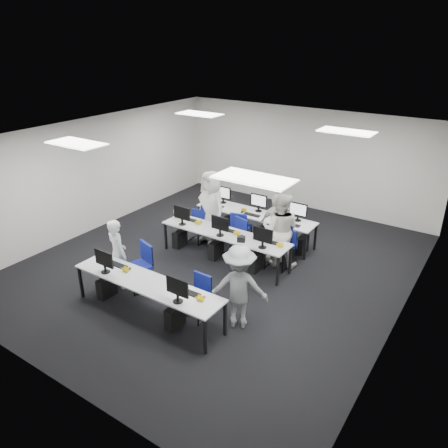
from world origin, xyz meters
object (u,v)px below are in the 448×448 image
Objects in this scene: desk_front at (147,284)px; chair_5 at (212,226)px; chair_3 at (236,243)px; chair_7 at (288,250)px; chair_0 at (139,275)px; chair_4 at (278,254)px; desk_mid at (224,235)px; student_2 at (212,207)px; student_3 at (276,228)px; chair_1 at (197,304)px; chair_2 at (196,232)px; student_1 at (280,230)px; student_0 at (118,253)px; photographer at (239,287)px; chair_6 at (241,234)px.

chair_5 is (-0.99, 3.51, -0.38)m from desk_front.
chair_7 is (1.20, 0.40, -0.01)m from chair_3.
chair_4 is at bearing 68.76° from chair_0.
desk_mid is 0.60m from chair_3.
chair_0 is (-0.82, -1.98, -0.37)m from desk_mid.
student_3 is (1.85, -0.06, -0.10)m from student_2.
chair_2 is at bearing 129.02° from chair_1.
student_3 is at bearing -167.00° from chair_7.
desk_front is at bearing 54.85° from student_1.
student_2 is at bearing 176.57° from chair_3.
chair_7 is at bearing 70.36° from desk_front.
student_0 reaches higher than chair_7.
chair_3 is 0.91× the size of chair_4.
chair_7 is at bearing -122.41° from student_1.
chair_4 is at bearing -30.19° from student_3.
student_2 reaches higher than student_1.
student_2 reaches higher than chair_3.
photographer is (0.44, -2.47, -0.07)m from student_1.
desk_mid is 1.04m from chair_6.
chair_5 is at bearing -72.34° from photographer.
student_3 is (2.16, 0.21, 0.58)m from chair_2.
chair_0 is 0.63m from student_0.
student_1 is at bearing -104.75° from photographer.
chair_6 is 0.60× the size of student_0.
chair_6 is 1.27m from student_3.
chair_5 is 1.12× the size of chair_7.
chair_1 is 0.46× the size of student_2.
chair_1 is 0.53× the size of photographer.
photographer is (2.47, -2.63, -0.13)m from student_2.
chair_5 is 0.67m from student_2.
chair_3 is 0.53m from chair_6.
chair_4 is 0.60m from student_3.
desk_front is 1.92× the size of student_3.
desk_mid is at bearing 11.09° from student_1.
student_0 is at bearing -141.30° from chair_0.
chair_0 is 2.47m from chair_2.
student_0 is at bearing -79.37° from student_2.
student_1 is 1.05× the size of student_3.
chair_0 is 0.57× the size of student_1.
chair_0 reaches higher than chair_4.
student_1 reaches higher than chair_5.
student_0 reaches higher than chair_4.
chair_5 is 0.57× the size of student_3.
student_2 is (0.11, -0.18, 0.63)m from chair_5.
desk_front is at bearing 177.23° from student_0.
chair_7 is at bearing 76.82° from chair_4.
chair_4 is (1.17, 0.46, -0.37)m from desk_mid.
chair_3 is 0.51× the size of student_1.
chair_6 reaches higher than chair_7.
chair_3 is at bearing 89.48° from desk_front.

